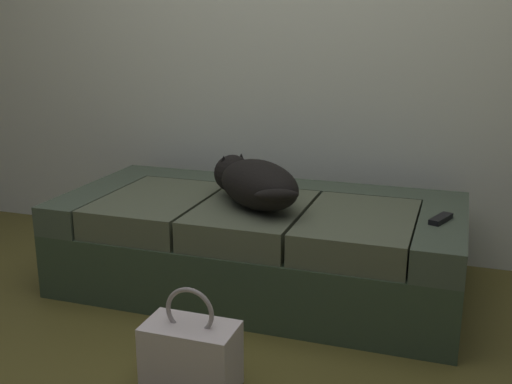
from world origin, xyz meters
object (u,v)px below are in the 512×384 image
tv_remote (441,219)px  couch (259,244)px  handbag (191,355)px  dog_dark (254,182)px

tv_remote → couch: bearing=-163.8°
tv_remote → handbag: size_ratio=0.40×
handbag → couch: bearing=93.0°
couch → handbag: bearing=-87.0°
couch → tv_remote: size_ratio=12.27×
couch → handbag: couch is taller
tv_remote → handbag: 1.16m
dog_dark → handbag: 0.89m
couch → dog_dark: 0.34m
couch → dog_dark: bearing=-85.9°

